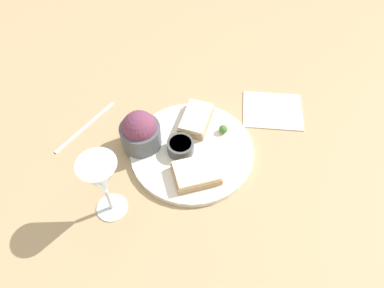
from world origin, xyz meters
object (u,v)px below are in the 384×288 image
Objects in this scene: salad_bowl at (140,131)px; wine_glass at (102,180)px; napkin at (273,110)px; cheese_toast_far at (196,119)px; fork at (86,126)px; sauce_ramekin at (180,146)px; cheese_toast_near at (196,173)px.

wine_glass is (-0.16, -0.05, 0.06)m from salad_bowl.
napkin is at bearing -36.17° from salad_bowl.
wine_glass is 0.88× the size of napkin.
cheese_toast_far reaches higher than fork.
sauce_ramekin reaches higher than cheese_toast_far.
cheese_toast_far is at bearing -3.81° from wine_glass.
cheese_toast_near reaches higher than napkin.
cheese_toast_far is at bearing -54.31° from fork.
cheese_toast_far is (0.12, -0.07, -0.03)m from salad_bowl.
wine_glass is 0.27m from fork.
cheese_toast_far is at bearing -29.27° from salad_bowl.
napkin is (0.28, -0.20, -0.05)m from salad_bowl.
cheese_toast_near is 1.05× the size of cheese_toast_far.
fork is (-0.04, 0.15, -0.05)m from salad_bowl.
napkin and fork have the same top height.
napkin is 0.97× the size of fork.
cheese_toast_near is at bearing -84.07° from fork.
salad_bowl is at bearing 17.11° from wine_glass.
cheese_toast_near is 0.31m from fork.
wine_glass reaches higher than cheese_toast_far.
cheese_toast_far is (0.13, 0.09, 0.00)m from cheese_toast_near.
cheese_toast_near is at bearing -118.46° from sauce_ramekin.
salad_bowl reaches higher than napkin.
sauce_ramekin is at bearing -68.76° from salad_bowl.
wine_glass reaches higher than fork.
wine_glass is at bearing -162.89° from salad_bowl.
fork is at bearing 125.69° from cheese_toast_far.
wine_glass reaches higher than cheese_toast_near.
cheese_toast_near is 0.63× the size of fork.
salad_bowl is 0.17m from fork.
sauce_ramekin is 0.25m from fork.
wine_glass is at bearing -122.25° from fork.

